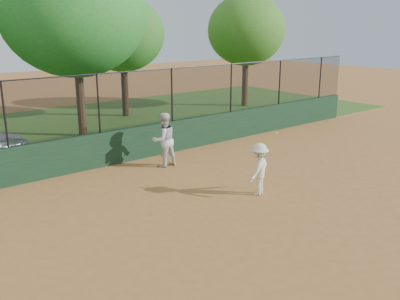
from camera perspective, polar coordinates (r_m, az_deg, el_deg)
ground at (r=11.40m, az=3.83°, el=-8.88°), size 80.00×80.00×0.00m
back_wall at (r=15.86m, az=-10.91°, el=0.35°), size 26.00×0.20×1.20m
grass_strip at (r=21.35m, az=-18.46°, el=2.15°), size 36.00×12.00×0.01m
player_second at (r=15.30m, az=-4.67°, el=1.32°), size 0.93×0.74×1.87m
player_main at (r=12.86m, az=7.51°, el=-2.43°), size 1.12×0.89×1.83m
fence_assembly at (r=15.50m, az=-11.32°, el=6.16°), size 26.00×0.06×2.00m
tree_2 at (r=19.85m, az=-15.80°, el=16.54°), size 6.14×5.58×7.85m
tree_3 at (r=23.85m, az=-9.91°, el=14.39°), size 4.44×4.04×6.18m
tree_4 at (r=26.74m, az=5.96°, el=14.99°), size 4.68×4.26×6.43m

